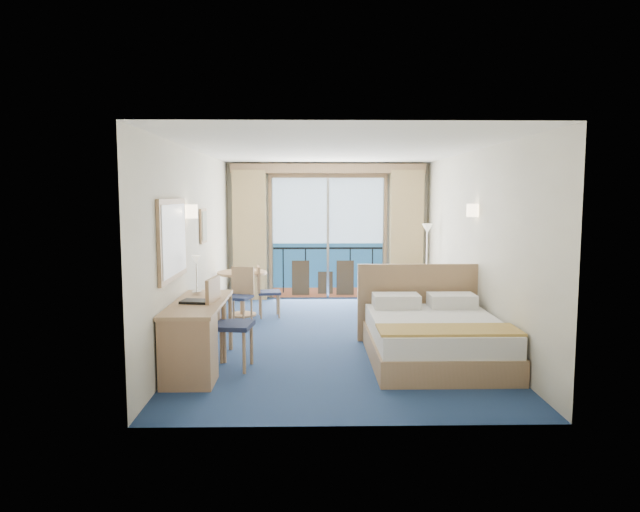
{
  "coord_description": "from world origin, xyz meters",
  "views": [
    {
      "loc": [
        -0.38,
        -8.17,
        2.07
      ],
      "look_at": [
        -0.22,
        0.2,
        1.17
      ],
      "focal_mm": 32.0,
      "sensor_mm": 36.0,
      "label": 1
    }
  ],
  "objects_px": {
    "bed": "(434,336)",
    "table_chair_b": "(240,292)",
    "table_chair_a": "(265,288)",
    "armchair": "(397,289)",
    "round_table": "(242,282)",
    "desk_chair": "(224,318)",
    "floor_lamp": "(427,244)",
    "nightstand": "(452,314)",
    "desk": "(191,341)"
  },
  "relations": [
    {
      "from": "bed",
      "to": "table_chair_b",
      "type": "height_order",
      "value": "bed"
    },
    {
      "from": "bed",
      "to": "table_chair_b",
      "type": "bearing_deg",
      "value": 141.34
    },
    {
      "from": "table_chair_a",
      "to": "table_chair_b",
      "type": "bearing_deg",
      "value": 133.18
    },
    {
      "from": "armchair",
      "to": "round_table",
      "type": "height_order",
      "value": "round_table"
    },
    {
      "from": "armchair",
      "to": "desk_chair",
      "type": "xyz_separation_m",
      "value": [
        -2.63,
        -3.7,
        0.28
      ]
    },
    {
      "from": "armchair",
      "to": "round_table",
      "type": "distance_m",
      "value": 2.86
    },
    {
      "from": "floor_lamp",
      "to": "desk_chair",
      "type": "relative_size",
      "value": 1.41
    },
    {
      "from": "table_chair_b",
      "to": "table_chair_a",
      "type": "bearing_deg",
      "value": 69.54
    },
    {
      "from": "armchair",
      "to": "table_chair_b",
      "type": "xyz_separation_m",
      "value": [
        -2.73,
        -1.28,
        0.17
      ]
    },
    {
      "from": "bed",
      "to": "desk_chair",
      "type": "relative_size",
      "value": 1.9
    },
    {
      "from": "bed",
      "to": "nightstand",
      "type": "distance_m",
      "value": 1.43
    },
    {
      "from": "table_chair_a",
      "to": "nightstand",
      "type": "bearing_deg",
      "value": -122.9
    },
    {
      "from": "nightstand",
      "to": "table_chair_a",
      "type": "relative_size",
      "value": 0.7
    },
    {
      "from": "desk_chair",
      "to": "table_chair_a",
      "type": "bearing_deg",
      "value": 2.01
    },
    {
      "from": "desk",
      "to": "table_chair_b",
      "type": "xyz_separation_m",
      "value": [
        0.2,
        2.88,
        0.06
      ]
    },
    {
      "from": "bed",
      "to": "floor_lamp",
      "type": "bearing_deg",
      "value": 79.91
    },
    {
      "from": "bed",
      "to": "round_table",
      "type": "xyz_separation_m",
      "value": [
        -2.71,
        2.71,
        0.27
      ]
    },
    {
      "from": "nightstand",
      "to": "desk_chair",
      "type": "bearing_deg",
      "value": -153.06
    },
    {
      "from": "armchair",
      "to": "bed",
      "type": "bearing_deg",
      "value": 45.1
    },
    {
      "from": "table_chair_a",
      "to": "desk",
      "type": "bearing_deg",
      "value": 161.56
    },
    {
      "from": "floor_lamp",
      "to": "desk",
      "type": "bearing_deg",
      "value": -130.01
    },
    {
      "from": "desk_chair",
      "to": "table_chair_b",
      "type": "distance_m",
      "value": 2.42
    },
    {
      "from": "table_chair_a",
      "to": "table_chair_b",
      "type": "distance_m",
      "value": 0.58
    },
    {
      "from": "floor_lamp",
      "to": "table_chair_b",
      "type": "distance_m",
      "value": 3.58
    },
    {
      "from": "desk",
      "to": "table_chair_a",
      "type": "bearing_deg",
      "value": 80.46
    },
    {
      "from": "bed",
      "to": "round_table",
      "type": "height_order",
      "value": "bed"
    },
    {
      "from": "nightstand",
      "to": "armchair",
      "type": "xyz_separation_m",
      "value": [
        -0.51,
        2.1,
        0.03
      ]
    },
    {
      "from": "round_table",
      "to": "desk_chair",
      "type": "bearing_deg",
      "value": -87.46
    },
    {
      "from": "desk_chair",
      "to": "round_table",
      "type": "distance_m",
      "value": 3.0
    },
    {
      "from": "floor_lamp",
      "to": "desk_chair",
      "type": "distance_m",
      "value": 4.9
    },
    {
      "from": "table_chair_a",
      "to": "table_chair_b",
      "type": "xyz_separation_m",
      "value": [
        -0.36,
        -0.46,
        0.02
      ]
    },
    {
      "from": "round_table",
      "to": "table_chair_b",
      "type": "height_order",
      "value": "table_chair_b"
    },
    {
      "from": "desk_chair",
      "to": "round_table",
      "type": "height_order",
      "value": "desk_chair"
    },
    {
      "from": "nightstand",
      "to": "table_chair_a",
      "type": "distance_m",
      "value": 3.16
    },
    {
      "from": "bed",
      "to": "floor_lamp",
      "type": "xyz_separation_m",
      "value": [
        0.61,
        3.41,
        0.86
      ]
    },
    {
      "from": "bed",
      "to": "table_chair_a",
      "type": "bearing_deg",
      "value": 131.72
    },
    {
      "from": "bed",
      "to": "desk",
      "type": "relative_size",
      "value": 1.21
    },
    {
      "from": "desk_chair",
      "to": "table_chair_a",
      "type": "relative_size",
      "value": 1.25
    },
    {
      "from": "desk_chair",
      "to": "armchair",
      "type": "bearing_deg",
      "value": -28.27
    },
    {
      "from": "bed",
      "to": "desk_chair",
      "type": "xyz_separation_m",
      "value": [
        -2.57,
        -0.28,
        0.31
      ]
    },
    {
      "from": "bed",
      "to": "armchair",
      "type": "bearing_deg",
      "value": 89.03
    },
    {
      "from": "nightstand",
      "to": "round_table",
      "type": "bearing_deg",
      "value": 156.82
    },
    {
      "from": "armchair",
      "to": "desk_chair",
      "type": "relative_size",
      "value": 0.68
    },
    {
      "from": "floor_lamp",
      "to": "desk_chair",
      "type": "height_order",
      "value": "floor_lamp"
    },
    {
      "from": "armchair",
      "to": "floor_lamp",
      "type": "relative_size",
      "value": 0.48
    },
    {
      "from": "floor_lamp",
      "to": "nightstand",
      "type": "bearing_deg",
      "value": -91.11
    },
    {
      "from": "desk_chair",
      "to": "table_chair_a",
      "type": "height_order",
      "value": "desk_chair"
    },
    {
      "from": "desk_chair",
      "to": "round_table",
      "type": "xyz_separation_m",
      "value": [
        -0.13,
        3.0,
        -0.04
      ]
    },
    {
      "from": "bed",
      "to": "desk_chair",
      "type": "bearing_deg",
      "value": -173.74
    },
    {
      "from": "round_table",
      "to": "table_chair_a",
      "type": "relative_size",
      "value": 0.97
    }
  ]
}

